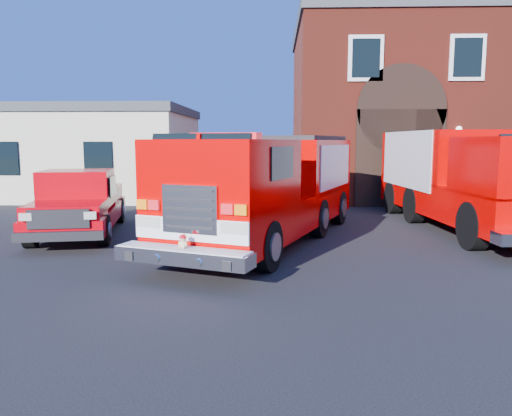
{
  "coord_description": "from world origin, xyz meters",
  "views": [
    {
      "loc": [
        0.4,
        -11.7,
        2.71
      ],
      "look_at": [
        0.0,
        -1.2,
        1.3
      ],
      "focal_mm": 35.0,
      "sensor_mm": 36.0,
      "label": 1
    }
  ],
  "objects_px": {
    "side_building": "(87,151)",
    "pickup_truck": "(80,204)",
    "fire_engine": "(271,186)",
    "secondary_truck": "(466,175)",
    "fire_station": "(447,110)"
  },
  "relations": [
    {
      "from": "fire_station",
      "to": "secondary_truck",
      "type": "bearing_deg",
      "value": -104.93
    },
    {
      "from": "fire_station",
      "to": "side_building",
      "type": "height_order",
      "value": "fire_station"
    },
    {
      "from": "pickup_truck",
      "to": "side_building",
      "type": "bearing_deg",
      "value": 109.49
    },
    {
      "from": "pickup_truck",
      "to": "secondary_truck",
      "type": "xyz_separation_m",
      "value": [
        11.65,
        1.45,
        0.76
      ]
    },
    {
      "from": "fire_engine",
      "to": "pickup_truck",
      "type": "height_order",
      "value": "fire_engine"
    },
    {
      "from": "side_building",
      "to": "pickup_truck",
      "type": "bearing_deg",
      "value": -70.51
    },
    {
      "from": "fire_station",
      "to": "side_building",
      "type": "distance_m",
      "value": 18.13
    },
    {
      "from": "secondary_truck",
      "to": "pickup_truck",
      "type": "bearing_deg",
      "value": -172.92
    },
    {
      "from": "side_building",
      "to": "pickup_truck",
      "type": "relative_size",
      "value": 1.68
    },
    {
      "from": "pickup_truck",
      "to": "fire_engine",
      "type": "bearing_deg",
      "value": -7.88
    },
    {
      "from": "fire_engine",
      "to": "secondary_truck",
      "type": "height_order",
      "value": "secondary_truck"
    },
    {
      "from": "fire_station",
      "to": "secondary_truck",
      "type": "relative_size",
      "value": 1.59
    },
    {
      "from": "fire_engine",
      "to": "secondary_truck",
      "type": "bearing_deg",
      "value": 20.24
    },
    {
      "from": "fire_station",
      "to": "fire_engine",
      "type": "height_order",
      "value": "fire_station"
    },
    {
      "from": "side_building",
      "to": "pickup_truck",
      "type": "xyz_separation_m",
      "value": [
        3.68,
        -10.41,
        -1.31
      ]
    }
  ]
}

